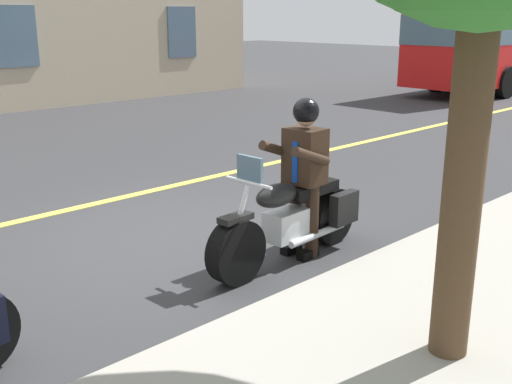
% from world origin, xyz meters
% --- Properties ---
extents(ground_plane, '(80.00, 80.00, 0.00)m').
position_xyz_m(ground_plane, '(0.00, 0.00, 0.00)').
color(ground_plane, '#333335').
extents(lane_center_stripe, '(60.00, 0.16, 0.01)m').
position_xyz_m(lane_center_stripe, '(0.00, -2.00, 0.01)').
color(lane_center_stripe, '#E5DB4C').
rests_on(lane_center_stripe, ground_plane).
extents(motorcycle_main, '(2.22, 0.66, 1.26)m').
position_xyz_m(motorcycle_main, '(-0.51, 1.29, 0.45)').
color(motorcycle_main, black).
rests_on(motorcycle_main, ground_plane).
extents(rider_main, '(0.64, 0.57, 1.74)m').
position_xyz_m(rider_main, '(-0.70, 1.28, 1.04)').
color(rider_main, black).
rests_on(rider_main, ground_plane).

